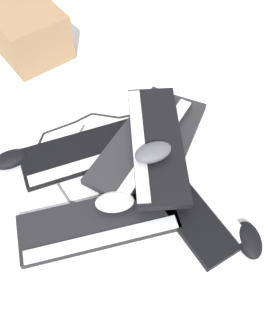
{
  "coord_description": "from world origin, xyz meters",
  "views": [
    {
      "loc": [
        0.47,
        0.46,
        0.96
      ],
      "look_at": [
        0.01,
        0.04,
        0.04
      ],
      "focal_mm": 40.0,
      "sensor_mm": 36.0,
      "label": 1
    }
  ],
  "objects": [
    {
      "name": "keyboard_1",
      "position": [
        -0.03,
        0.19,
        0.01
      ],
      "size": [
        0.27,
        0.46,
        0.03
      ],
      "color": "black",
      "rests_on": "ground"
    },
    {
      "name": "cable_1",
      "position": [
        0.09,
        0.06,
        0.0
      ],
      "size": [
        0.25,
        0.65,
        0.01
      ],
      "color": "#59595B",
      "rests_on": "ground"
    },
    {
      "name": "cardboard_box",
      "position": [
        -0.16,
        -0.66,
        0.09
      ],
      "size": [
        0.28,
        0.34,
        0.18
      ],
      "primitive_type": "cube",
      "rotation": [
        0.0,
        0.0,
        1.38
      ],
      "color": "olive",
      "rests_on": "ground"
    },
    {
      "name": "keyboard_3",
      "position": [
        0.04,
        -0.12,
        0.01
      ],
      "size": [
        0.46,
        0.34,
        0.03
      ],
      "color": "black",
      "rests_on": "ground"
    },
    {
      "name": "mouse_0",
      "position": [
        0.23,
        -0.28,
        0.02
      ],
      "size": [
        0.13,
        0.11,
        0.04
      ],
      "primitive_type": "ellipsoid",
      "rotation": [
        0.0,
        0.0,
        2.72
      ],
      "color": "black",
      "rests_on": "ground"
    },
    {
      "name": "mouse_3",
      "position": [
        0.14,
        0.08,
        0.05
      ],
      "size": [
        0.13,
        0.12,
        0.04
      ],
      "primitive_type": "ellipsoid",
      "rotation": [
        0.0,
        0.0,
        5.56
      ],
      "color": "silver",
      "rests_on": "keyboard_0"
    },
    {
      "name": "keyboard_2",
      "position": [
        -0.13,
        0.04,
        0.01
      ],
      "size": [
        0.46,
        0.29,
        0.03
      ],
      "color": "#232326",
      "rests_on": "ground"
    },
    {
      "name": "mouse_1",
      "position": [
        -0.03,
        0.42,
        0.02
      ],
      "size": [
        0.12,
        0.13,
        0.04
      ],
      "primitive_type": "ellipsoid",
      "rotation": [
        0.0,
        0.0,
        0.84
      ],
      "color": "black",
      "rests_on": "ground"
    },
    {
      "name": "keyboard_4",
      "position": [
        -0.08,
        -0.01,
        0.04
      ],
      "size": [
        0.46,
        0.24,
        0.03
      ],
      "color": "#232326",
      "rests_on": "keyboard_2"
    },
    {
      "name": "mouse_2",
      "position": [
        -0.03,
        0.07,
        0.11
      ],
      "size": [
        0.13,
        0.11,
        0.04
      ],
      "primitive_type": "ellipsoid",
      "rotation": [
        0.0,
        0.0,
        5.86
      ],
      "color": "#4C4C51",
      "rests_on": "keyboard_5"
    },
    {
      "name": "ground_plane",
      "position": [
        0.0,
        0.0,
        0.0
      ],
      "size": [
        3.2,
        3.2,
        0.0
      ],
      "primitive_type": "plane",
      "color": "white"
    },
    {
      "name": "keyboard_0",
      "position": [
        0.2,
        0.08,
        0.01
      ],
      "size": [
        0.45,
        0.37,
        0.03
      ],
      "color": "black",
      "rests_on": "ground"
    },
    {
      "name": "keyboard_5",
      "position": [
        -0.08,
        0.04,
        0.07
      ],
      "size": [
        0.41,
        0.42,
        0.03
      ],
      "color": "black",
      "rests_on": "keyboard_4"
    },
    {
      "name": "cable_0",
      "position": [
        0.01,
        -0.22,
        0.0
      ],
      "size": [
        0.45,
        0.2,
        0.01
      ],
      "color": "black",
      "rests_on": "ground"
    }
  ]
}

